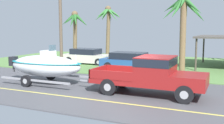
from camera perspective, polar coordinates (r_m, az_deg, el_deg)
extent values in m
cube|color=#4C4C51|center=(13.38, 3.51, -6.76)|extent=(36.00, 8.00, 0.06)
cube|color=#567F42|center=(23.81, 13.00, -0.69)|extent=(36.00, 14.00, 0.11)
cube|color=#DBCC4C|center=(11.77, 0.34, -8.54)|extent=(34.20, 0.12, 0.01)
cube|color=maroon|center=(13.08, 7.67, -4.17)|extent=(5.45, 1.99, 0.22)
cube|color=maroon|center=(12.61, 16.27, -3.44)|extent=(1.53, 1.99, 0.38)
cube|color=maroon|center=(12.86, 9.35, -1.33)|extent=(1.63, 1.99, 1.14)
cube|color=black|center=(12.82, 9.38, 0.16)|extent=(1.65, 2.01, 0.38)
cube|color=#621111|center=(13.58, 1.28, -3.13)|extent=(2.29, 1.99, 0.04)
cube|color=maroon|center=(14.42, 2.77, -1.70)|extent=(2.29, 0.08, 0.45)
cube|color=maroon|center=(12.69, -0.42, -2.93)|extent=(2.29, 0.08, 0.45)
cube|color=maroon|center=(14.01, -2.88, -1.96)|extent=(0.08, 1.99, 0.45)
cube|color=#333338|center=(14.13, -3.23, -3.52)|extent=(0.12, 1.80, 0.16)
sphere|color=#B2B2B7|center=(14.17, -3.66, -3.28)|extent=(0.10, 0.10, 0.10)
cylinder|color=black|center=(13.59, 16.41, -4.97)|extent=(0.80, 0.28, 0.80)
cylinder|color=#9E9EA3|center=(13.59, 16.41, -4.97)|extent=(0.36, 0.29, 0.36)
cylinder|color=black|center=(11.88, 15.20, -6.67)|extent=(0.80, 0.28, 0.80)
cylinder|color=#9E9EA3|center=(11.88, 15.20, -6.67)|extent=(0.36, 0.29, 0.36)
cylinder|color=black|center=(14.50, 2.23, -3.92)|extent=(0.80, 0.28, 0.80)
cylinder|color=#9E9EA3|center=(14.50, 2.23, -3.92)|extent=(0.36, 0.29, 0.36)
cylinder|color=black|center=(12.91, -0.75, -5.31)|extent=(0.80, 0.28, 0.80)
cylinder|color=#9E9EA3|center=(12.91, -0.75, -5.31)|extent=(0.36, 0.29, 0.36)
cube|color=gray|center=(14.43, -5.24, -4.08)|extent=(0.90, 0.10, 0.08)
cube|color=gray|center=(16.77, -11.78, -2.61)|extent=(4.66, 0.12, 0.10)
cube|color=gray|center=(15.19, -16.36, -3.77)|extent=(4.66, 0.12, 0.10)
cylinder|color=black|center=(17.11, -12.91, -2.65)|extent=(0.64, 0.22, 0.64)
cylinder|color=#9E9EA3|center=(17.11, -12.91, -2.65)|extent=(0.29, 0.23, 0.29)
cylinder|color=black|center=(15.46, -17.81, -3.86)|extent=(0.64, 0.22, 0.64)
cylinder|color=#9E9EA3|center=(15.46, -17.81, -3.86)|extent=(0.29, 0.23, 0.29)
ellipsoid|color=silver|center=(15.86, -14.03, -0.81)|extent=(4.60, 1.87, 1.23)
ellipsoid|color=teal|center=(15.84, -14.05, -0.04)|extent=(4.69, 1.91, 0.12)
cube|color=silver|center=(15.66, -13.43, 1.21)|extent=(0.70, 0.60, 0.65)
cube|color=slate|center=(15.43, -12.60, 2.92)|extent=(0.06, 0.56, 0.36)
cube|color=black|center=(17.44, -20.28, 0.18)|extent=(0.36, 0.44, 0.56)
cylinder|color=#4C4C51|center=(17.49, -20.24, -0.92)|extent=(0.12, 0.12, 0.67)
cylinder|color=silver|center=(14.61, -7.71, 0.63)|extent=(0.04, 0.04, 0.50)
cube|color=#234C89|center=(20.33, 4.16, -0.34)|extent=(4.62, 1.83, 0.70)
cube|color=black|center=(20.34, 3.57, 1.37)|extent=(2.58, 1.68, 0.50)
cylinder|color=black|center=(20.67, 9.04, -0.85)|extent=(0.66, 0.22, 0.66)
cylinder|color=#9E9EA3|center=(20.67, 9.04, -0.85)|extent=(0.30, 0.23, 0.30)
cylinder|color=black|center=(19.09, 7.72, -1.48)|extent=(0.66, 0.22, 0.66)
cylinder|color=#9E9EA3|center=(19.09, 7.72, -1.48)|extent=(0.30, 0.23, 0.30)
cylinder|color=black|center=(21.70, 1.03, -0.37)|extent=(0.66, 0.22, 0.66)
cylinder|color=#9E9EA3|center=(21.70, 1.03, -0.37)|extent=(0.30, 0.23, 0.30)
cylinder|color=black|center=(20.21, -0.84, -0.94)|extent=(0.66, 0.22, 0.66)
cylinder|color=#9E9EA3|center=(20.21, -0.84, -0.94)|extent=(0.30, 0.23, 0.30)
cube|color=beige|center=(24.09, -5.12, 0.84)|extent=(4.35, 1.78, 0.70)
cube|color=black|center=(24.14, -5.59, 2.28)|extent=(2.44, 1.64, 0.50)
cylinder|color=black|center=(24.14, -1.12, 0.40)|extent=(0.66, 0.22, 0.66)
cylinder|color=#9E9EA3|center=(24.14, -1.12, 0.40)|extent=(0.30, 0.23, 0.30)
cylinder|color=black|center=(22.72, -2.86, -0.04)|extent=(0.66, 0.22, 0.66)
cylinder|color=#9E9EA3|center=(22.72, -2.86, -0.04)|extent=(0.30, 0.23, 0.30)
cylinder|color=black|center=(25.55, -7.12, 0.72)|extent=(0.66, 0.22, 0.66)
cylinder|color=#9E9EA3|center=(25.55, -7.12, 0.72)|extent=(0.30, 0.23, 0.30)
cylinder|color=black|center=(24.21, -9.11, 0.33)|extent=(0.66, 0.22, 0.66)
cylinder|color=#9E9EA3|center=(24.21, -9.11, 0.33)|extent=(0.30, 0.23, 0.30)
cylinder|color=#4C4238|center=(26.05, 18.92, 2.49)|extent=(0.14, 0.14, 2.45)
cylinder|color=#4C4238|center=(20.72, 17.46, 1.43)|extent=(0.14, 0.14, 2.45)
cylinder|color=brown|center=(28.53, -0.83, 6.05)|extent=(0.39, 0.79, 5.24)
cone|color=#387A38|center=(28.37, 0.51, 10.39)|extent=(1.57, 0.52, 1.17)
cone|color=#387A38|center=(28.91, 0.46, 10.33)|extent=(1.28, 1.52, 1.22)
cone|color=#387A38|center=(29.02, -0.47, 10.07)|extent=(0.35, 1.21, 1.36)
cone|color=#387A38|center=(29.35, -1.55, 10.04)|extent=(1.70, 1.51, 1.46)
cone|color=#387A38|center=(28.75, -2.21, 10.08)|extent=(1.69, 0.68, 1.48)
cone|color=#387A38|center=(28.37, -2.03, 10.42)|extent=(1.29, 1.29, 1.19)
cone|color=#387A38|center=(27.77, -1.60, 10.26)|extent=(0.35, 1.93, 1.38)
cone|color=#387A38|center=(27.82, 0.10, 10.06)|extent=(1.75, 1.30, 1.53)
sphere|color=brown|center=(28.60, -0.84, 11.29)|extent=(0.62, 0.62, 0.62)
cylinder|color=brown|center=(18.95, 14.85, 5.17)|extent=(0.42, 0.51, 5.21)
cone|color=#2D6B2D|center=(18.91, 16.61, 11.07)|extent=(1.29, 0.34, 1.48)
cone|color=#2D6B2D|center=(19.28, 17.17, 10.53)|extent=(1.79, 1.33, 1.87)
cone|color=#2D6B2D|center=(19.41, 15.39, 11.10)|extent=(0.56, 1.26, 1.46)
cone|color=#2D6B2D|center=(19.46, 14.79, 11.29)|extent=(0.84, 1.34, 1.37)
cone|color=#2D6B2D|center=(19.43, 13.00, 11.71)|extent=(1.75, 0.94, 1.14)
cone|color=#2D6B2D|center=(18.86, 12.96, 11.00)|extent=(1.66, 0.95, 1.66)
cone|color=#2D6B2D|center=(18.36, 13.87, 11.16)|extent=(1.02, 1.79, 1.66)
cone|color=#2D6B2D|center=(18.30, 14.74, 12.10)|extent=(0.32, 1.59, 1.00)
cone|color=#2D6B2D|center=(18.54, 16.82, 11.41)|extent=(1.63, 1.16, 1.39)
cylinder|color=brown|center=(27.74, -7.88, 5.32)|extent=(0.40, 0.59, 4.63)
cone|color=#286028|center=(27.48, -6.65, 8.92)|extent=(1.66, 0.66, 1.49)
cone|color=#286028|center=(27.93, -6.67, 8.89)|extent=(1.28, 1.38, 1.43)
cone|color=#286028|center=(28.25, -7.14, 9.41)|extent=(0.46, 1.44, 0.91)
cone|color=#286028|center=(28.32, -8.01, 8.80)|extent=(1.15, 1.39, 1.48)
cone|color=#286028|center=(28.07, -9.30, 8.91)|extent=(1.68, 0.51, 1.35)
cone|color=#286028|center=(27.58, -8.98, 9.04)|extent=(1.08, 1.23, 1.26)
cone|color=#286028|center=(27.29, -8.41, 8.76)|extent=(0.54, 1.36, 1.55)
cone|color=#286028|center=(27.06, -7.80, 8.92)|extent=(1.35, 1.57, 1.50)
sphere|color=brown|center=(27.77, -7.96, 10.09)|extent=(0.64, 0.64, 0.64)
cylinder|color=brown|center=(21.16, -10.94, 10.10)|extent=(0.24, 0.24, 8.62)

